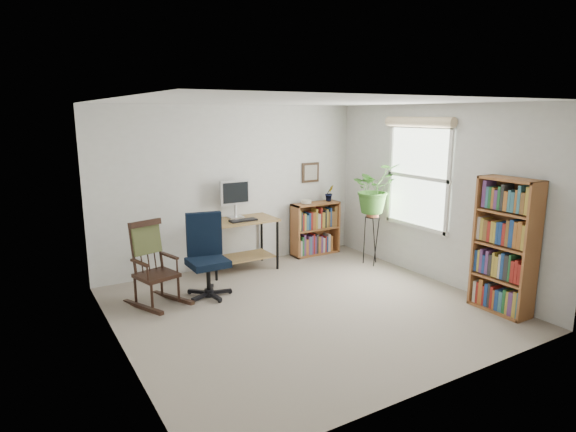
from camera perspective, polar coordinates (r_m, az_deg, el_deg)
floor at (r=5.85m, az=2.05°, el=-10.82°), size 4.20×4.00×0.00m
ceiling at (r=5.39m, az=2.24°, el=13.39°), size 4.20×4.00×0.00m
wall_back at (r=7.23m, az=-6.53°, el=3.44°), size 4.20×0.00×2.40m
wall_front at (r=4.02m, az=17.89°, el=-4.05°), size 4.20×0.00×2.40m
wall_left at (r=4.72m, az=-19.80°, el=-1.82°), size 0.00×4.00×2.40m
wall_right at (r=6.85m, az=17.06°, el=2.51°), size 0.00×4.00×2.40m
window at (r=7.00m, az=15.12°, el=4.47°), size 0.12×1.20×1.50m
desk at (r=7.12m, az=-5.68°, el=-3.42°), size 1.06×0.58×0.76m
monitor at (r=7.09m, az=-6.28°, el=2.00°), size 0.46×0.16×0.56m
keyboard at (r=6.91m, az=-5.33°, el=-0.50°), size 0.40×0.15×0.02m
office_chair at (r=6.10m, az=-9.50°, el=-4.70°), size 0.68×0.68×1.07m
rocking_chair at (r=5.96m, az=-15.39°, el=-5.48°), size 0.76×1.01×1.04m
low_bookshelf at (r=7.88m, az=3.25°, el=-1.49°), size 0.81×0.27×0.86m
tall_bookshelf at (r=6.05m, az=24.32°, el=-3.28°), size 0.29×0.69×1.57m
plant_stand at (r=7.44m, az=9.90°, el=-2.42°), size 0.25×0.25×0.87m
spider_plant at (r=7.25m, az=10.21°, el=6.05°), size 1.69×1.88×1.46m
potted_plant_small at (r=7.95m, az=4.93°, el=2.16°), size 0.13×0.24×0.11m
framed_picture at (r=7.84m, az=2.72°, el=5.17°), size 0.32×0.04×0.32m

